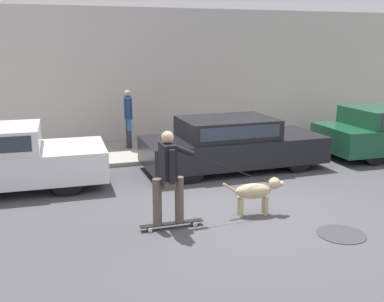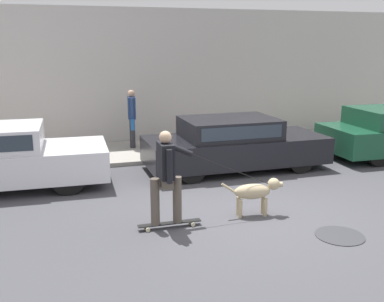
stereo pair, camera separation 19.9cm
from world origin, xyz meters
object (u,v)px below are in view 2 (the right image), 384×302
at_px(dog, 256,192).
at_px(skateboarder, 167,174).
at_px(pedestrian_with_bag, 132,116).
at_px(parked_car_1, 234,145).

bearing_deg(dog, skateboarder, -167.82).
distance_m(dog, pedestrian_with_bag, 5.62).
height_order(dog, pedestrian_with_bag, pedestrian_with_bag).
height_order(parked_car_1, pedestrian_with_bag, pedestrian_with_bag).
bearing_deg(pedestrian_with_bag, parked_car_1, 134.62).
xyz_separation_m(dog, skateboarder, (-1.61, -0.11, 0.48)).
height_order(parked_car_1, skateboarder, skateboarder).
bearing_deg(dog, parked_car_1, 83.93).
bearing_deg(parked_car_1, skateboarder, -128.90).
xyz_separation_m(parked_car_1, pedestrian_with_bag, (-2.01, 2.57, 0.38)).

